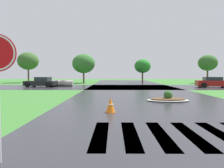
% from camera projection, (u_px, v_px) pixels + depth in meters
% --- Properties ---
extents(asphalt_roadway, '(10.95, 80.00, 0.01)m').
position_uv_depth(asphalt_roadway, '(153.00, 105.00, 12.21)').
color(asphalt_roadway, '#2B2B30').
rests_on(asphalt_roadway, ground).
extents(asphalt_cross_road, '(90.00, 9.86, 0.01)m').
position_uv_depth(asphalt_cross_road, '(131.00, 87.00, 27.43)').
color(asphalt_cross_road, '#2B2B30').
rests_on(asphalt_cross_road, ground).
extents(crosswalk_stripes, '(5.85, 3.05, 0.01)m').
position_uv_depth(crosswalk_stripes, '(191.00, 134.00, 6.33)').
color(crosswalk_stripes, white).
rests_on(crosswalk_stripes, ground).
extents(median_island, '(2.78, 1.64, 0.68)m').
position_uv_depth(median_island, '(168.00, 99.00, 13.86)').
color(median_island, '#9E9B93').
rests_on(median_island, ground).
extents(car_silver_hatch, '(4.34, 2.53, 1.32)m').
position_uv_depth(car_silver_hatch, '(213.00, 82.00, 26.81)').
color(car_silver_hatch, maroon).
rests_on(car_silver_hatch, ground).
extents(car_white_sedan, '(4.22, 2.38, 1.29)m').
position_uv_depth(car_white_sedan, '(41.00, 82.00, 27.76)').
color(car_white_sedan, black).
rests_on(car_white_sedan, ground).
extents(drainage_pipe_stack, '(3.62, 0.97, 0.85)m').
position_uv_depth(drainage_pipe_stack, '(60.00, 83.00, 28.67)').
color(drainage_pipe_stack, '#9E9B93').
rests_on(drainage_pipe_stack, ground).
extents(traffic_cone, '(0.45, 0.45, 0.70)m').
position_uv_depth(traffic_cone, '(110.00, 105.00, 9.83)').
color(traffic_cone, orange).
rests_on(traffic_cone, ground).
extents(background_treeline, '(36.23, 5.62, 5.67)m').
position_uv_depth(background_treeline, '(98.00, 63.00, 38.65)').
color(background_treeline, '#4C3823').
rests_on(background_treeline, ground).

